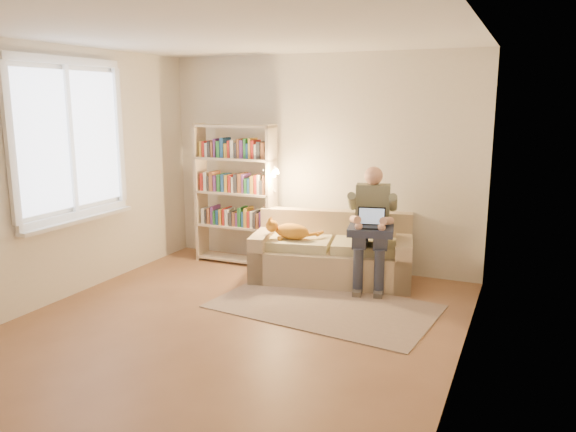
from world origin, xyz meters
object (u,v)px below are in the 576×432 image
at_px(sofa, 332,256).
at_px(laptop, 368,222).
at_px(bookshelf, 235,187).
at_px(person, 372,221).
at_px(cat, 293,231).

bearing_deg(sofa, laptop, -31.92).
relative_size(laptop, bookshelf, 0.19).
xyz_separation_m(person, cat, (-0.87, -0.16, -0.16)).
xyz_separation_m(person, laptop, (-0.01, -0.12, 0.01)).
xyz_separation_m(cat, laptop, (0.87, 0.04, 0.17)).
bearing_deg(person, bookshelf, 161.50).
distance_m(person, bookshelf, 1.85).
bearing_deg(person, sofa, 162.39).
bearing_deg(laptop, sofa, 148.08).
bearing_deg(sofa, bookshelf, 161.19).
bearing_deg(cat, laptop, -9.66).
xyz_separation_m(sofa, person, (0.47, -0.05, 0.47)).
height_order(person, laptop, person).
bearing_deg(person, cat, 178.22).
bearing_deg(bookshelf, sofa, -7.16).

